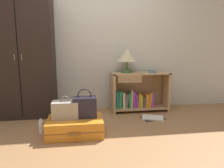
{
  "coord_description": "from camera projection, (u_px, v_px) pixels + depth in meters",
  "views": [
    {
      "loc": [
        -0.18,
        -2.22,
        1.1
      ],
      "look_at": [
        0.26,
        0.84,
        0.55
      ],
      "focal_mm": 33.59,
      "sensor_mm": 36.0,
      "label": 1
    }
  ],
  "objects": [
    {
      "name": "bottle",
      "position": [
        41.0,
        127.0,
        2.68
      ],
      "size": [
        0.06,
        0.06,
        0.19
      ],
      "color": "white",
      "rests_on": "ground_plane"
    },
    {
      "name": "suitcase_large",
      "position": [
        75.0,
        126.0,
        2.65
      ],
      "size": [
        0.7,
        0.49,
        0.21
      ],
      "color": "orange",
      "rests_on": "ground_plane"
    },
    {
      "name": "handbag",
      "position": [
        85.0,
        107.0,
        2.66
      ],
      "size": [
        0.29,
        0.17,
        0.37
      ],
      "color": "#231E2D",
      "rests_on": "suitcase_large"
    },
    {
      "name": "bookshelf",
      "position": [
        138.0,
        93.0,
        3.65
      ],
      "size": [
        0.98,
        0.39,
        0.67
      ],
      "color": "tan",
      "rests_on": "ground_plane"
    },
    {
      "name": "bowl",
      "position": [
        152.0,
        71.0,
        3.58
      ],
      "size": [
        0.13,
        0.13,
        0.05
      ],
      "primitive_type": "cylinder",
      "color": "slate",
      "rests_on": "bookshelf"
    },
    {
      "name": "wardrobe",
      "position": [
        23.0,
        57.0,
        3.23
      ],
      "size": [
        0.95,
        0.47,
        1.9
      ],
      "color": "black",
      "rests_on": "ground_plane"
    },
    {
      "name": "ground_plane",
      "position": [
        100.0,
        145.0,
        2.38
      ],
      "size": [
        9.0,
        9.0,
        0.0
      ],
      "primitive_type": "plane",
      "color": "#9E7047"
    },
    {
      "name": "table_lamp",
      "position": [
        127.0,
        56.0,
        3.52
      ],
      "size": [
        0.34,
        0.34,
        0.4
      ],
      "color": "#4C7542",
      "rests_on": "bookshelf"
    },
    {
      "name": "train_case",
      "position": [
        65.0,
        110.0,
        2.63
      ],
      "size": [
        0.32,
        0.21,
        0.29
      ],
      "color": "#A89E8E",
      "rests_on": "suitcase_large"
    },
    {
      "name": "back_wall",
      "position": [
        91.0,
        35.0,
        3.61
      ],
      "size": [
        6.4,
        0.1,
        2.6
      ],
      "primitive_type": "cube",
      "color": "beige",
      "rests_on": "ground_plane"
    },
    {
      "name": "open_book_on_floor",
      "position": [
        153.0,
        118.0,
        3.27
      ],
      "size": [
        0.38,
        0.32,
        0.02
      ],
      "color": "white",
      "rests_on": "ground_plane"
    }
  ]
}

